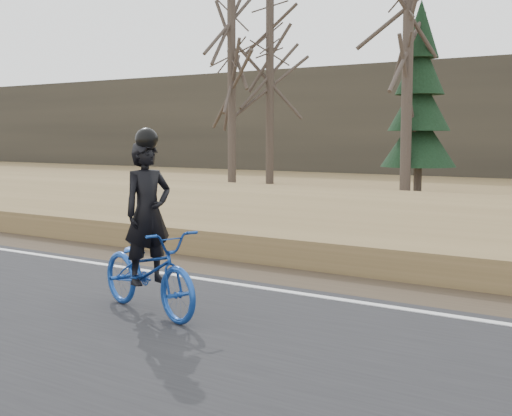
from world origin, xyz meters
The scene contains 12 objects.
ground centered at (0.00, 0.00, 0.00)m, with size 120.00×120.00×0.00m, color olive.
road centered at (0.00, -2.50, 0.03)m, with size 120.00×6.00×0.06m, color black.
edge_line centered at (0.00, 0.20, 0.07)m, with size 120.00×0.12×0.01m, color silver.
shoulder centered at (0.00, 1.20, 0.02)m, with size 120.00×1.60×0.04m, color #473A2B.
embankment centered at (0.00, 4.20, 0.22)m, with size 120.00×5.00×0.44m, color olive.
ballast centered at (0.00, 8.00, 0.23)m, with size 120.00×3.00×0.45m, color slate.
railroad centered at (0.00, 8.00, 0.53)m, with size 120.00×2.40×0.29m.
cyclist centered at (0.83, -1.65, 0.73)m, with size 1.99×1.13×2.13m.
bare_tree_far_left centered at (-11.40, 16.20, 4.01)m, with size 0.36×0.36×8.02m, color #483D35.
bare_tree_left centered at (-10.94, 18.33, 4.23)m, with size 0.36×0.36×8.45m, color #483D35.
bare_tree_near_left centered at (-3.06, 14.71, 3.81)m, with size 0.36×0.36×7.62m, color #483D35.
conifer centered at (-3.17, 16.05, 3.19)m, with size 2.60×2.60×6.74m.
Camera 1 is at (6.46, -7.54, 2.10)m, focal length 50.00 mm.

